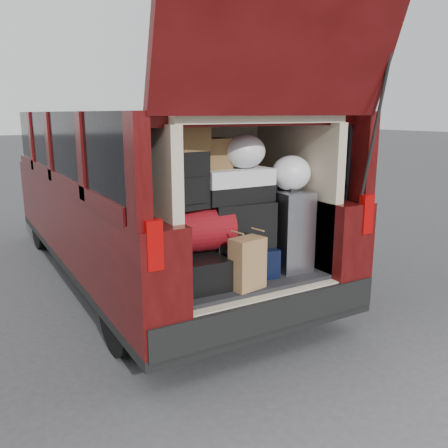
{
  "coord_description": "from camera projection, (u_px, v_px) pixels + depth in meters",
  "views": [
    {
      "loc": [
        -1.84,
        -2.82,
        1.77
      ],
      "look_at": [
        -0.08,
        0.2,
        0.95
      ],
      "focal_mm": 38.0,
      "sensor_mm": 36.0,
      "label": 1
    }
  ],
  "objects": [
    {
      "name": "backpack",
      "position": [
        187.0,
        181.0,
        3.3
      ],
      "size": [
        0.3,
        0.2,
        0.4
      ],
      "primitive_type": "cube",
      "rotation": [
        0.0,
        0.0,
        0.1
      ],
      "color": "black",
      "rests_on": "red_duffel"
    },
    {
      "name": "black_soft_case",
      "position": [
        241.0,
        224.0,
        3.6
      ],
      "size": [
        0.51,
        0.35,
        0.34
      ],
      "primitive_type": "cube",
      "rotation": [
        0.0,
        0.0,
        -0.13
      ],
      "color": "black",
      "rests_on": "navy_hardshell"
    },
    {
      "name": "grocery_sack_lower",
      "position": [
        190.0,
        136.0,
        3.27
      ],
      "size": [
        0.25,
        0.22,
        0.21
      ],
      "primitive_type": "cube",
      "rotation": [
        0.0,
        0.0,
        0.14
      ],
      "color": "brown",
      "rests_on": "backpack"
    },
    {
      "name": "kraft_bag",
      "position": [
        247.0,
        263.0,
        3.34
      ],
      "size": [
        0.26,
        0.19,
        0.37
      ],
      "primitive_type": "cube",
      "rotation": [
        0.0,
        0.0,
        0.18
      ],
      "color": "#9A7245",
      "rests_on": "load_floor"
    },
    {
      "name": "grocery_sack_upper",
      "position": [
        214.0,
        154.0,
        3.49
      ],
      "size": [
        0.23,
        0.19,
        0.23
      ],
      "primitive_type": "cube",
      "rotation": [
        0.0,
        0.0,
        0.03
      ],
      "color": "brown",
      "rests_on": "twotone_duffel"
    },
    {
      "name": "navy_hardshell",
      "position": [
        243.0,
        258.0,
        3.71
      ],
      "size": [
        0.5,
        0.58,
        0.22
      ],
      "primitive_type": "cube",
      "rotation": [
        0.0,
        0.0,
        -0.19
      ],
      "color": "black",
      "rests_on": "load_floor"
    },
    {
      "name": "load_floor",
      "position": [
        228.0,
        301.0,
        3.85
      ],
      "size": [
        1.24,
        1.05,
        0.55
      ],
      "primitive_type": "cube",
      "color": "black",
      "rests_on": "ground"
    },
    {
      "name": "minivan",
      "position": [
        152.0,
        196.0,
        5.03
      ],
      "size": [
        1.9,
        5.35,
        2.77
      ],
      "color": "black",
      "rests_on": "ground"
    },
    {
      "name": "silver_roller",
      "position": [
        286.0,
        229.0,
        3.78
      ],
      "size": [
        0.29,
        0.43,
        0.63
      ],
      "primitive_type": "cube",
      "rotation": [
        0.0,
        0.0,
        -0.06
      ],
      "color": "silver",
      "rests_on": "load_floor"
    },
    {
      "name": "ground",
      "position": [
        246.0,
        346.0,
        3.68
      ],
      "size": [
        80.0,
        80.0,
        0.0
      ],
      "primitive_type": "plane",
      "color": "#353537",
      "rests_on": "ground"
    },
    {
      "name": "red_duffel",
      "position": [
        197.0,
        229.0,
        3.45
      ],
      "size": [
        0.56,
        0.41,
        0.33
      ],
      "primitive_type": "cube",
      "rotation": [
        0.0,
        0.0,
        -0.16
      ],
      "color": "maroon",
      "rests_on": "black_hardshell"
    },
    {
      "name": "black_hardshell",
      "position": [
        191.0,
        269.0,
        3.44
      ],
      "size": [
        0.43,
        0.58,
        0.22
      ],
      "primitive_type": "cube",
      "rotation": [
        0.0,
        0.0,
        -0.04
      ],
      "color": "black",
      "rests_on": "load_floor"
    },
    {
      "name": "plastic_bag_right",
      "position": [
        291.0,
        173.0,
        3.67
      ],
      "size": [
        0.33,
        0.31,
        0.27
      ],
      "primitive_type": "ellipsoid",
      "rotation": [
        0.0,
        0.0,
        0.06
      ],
      "color": "white",
      "rests_on": "silver_roller"
    },
    {
      "name": "twotone_duffel",
      "position": [
        235.0,
        185.0,
        3.56
      ],
      "size": [
        0.55,
        0.29,
        0.25
      ],
      "primitive_type": "cube",
      "rotation": [
        0.0,
        0.0,
        -0.0
      ],
      "color": "silver",
      "rests_on": "black_soft_case"
    },
    {
      "name": "plastic_bag_center",
      "position": [
        245.0,
        151.0,
        3.52
      ],
      "size": [
        0.32,
        0.3,
        0.25
      ],
      "primitive_type": "ellipsoid",
      "rotation": [
        0.0,
        0.0,
        -0.02
      ],
      "color": "white",
      "rests_on": "twotone_duffel"
    }
  ]
}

